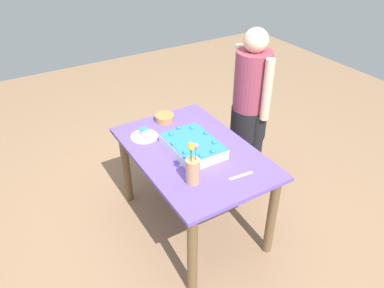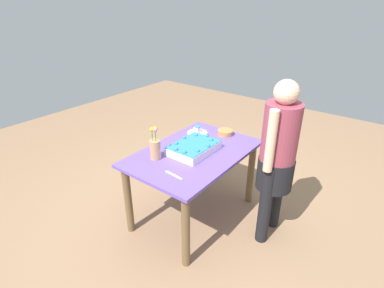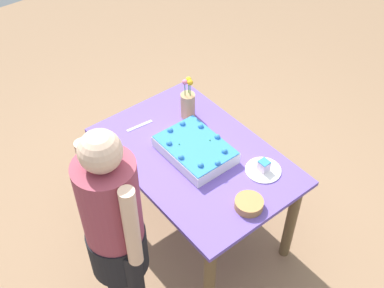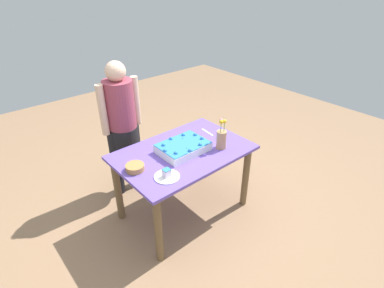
{
  "view_description": "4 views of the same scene",
  "coord_description": "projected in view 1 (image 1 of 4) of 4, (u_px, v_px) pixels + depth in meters",
  "views": [
    {
      "loc": [
        -1.96,
        1.2,
        2.32
      ],
      "look_at": [
        -0.0,
        0.01,
        0.8
      ],
      "focal_mm": 35.0,
      "sensor_mm": 36.0,
      "label": 1
    },
    {
      "loc": [
        -1.98,
        -1.5,
        2.05
      ],
      "look_at": [
        0.02,
        0.04,
        0.8
      ],
      "focal_mm": 28.0,
      "sensor_mm": 36.0,
      "label": 2
    },
    {
      "loc": [
        1.62,
        -1.33,
        2.84
      ],
      "look_at": [
        -0.01,
        -0.02,
        0.83
      ],
      "focal_mm": 45.0,
      "sensor_mm": 36.0,
      "label": 3
    },
    {
      "loc": [
        1.51,
        1.88,
        2.23
      ],
      "look_at": [
        -0.04,
        0.08,
        0.84
      ],
      "focal_mm": 28.0,
      "sensor_mm": 36.0,
      "label": 4
    }
  ],
  "objects": [
    {
      "name": "ground_plane",
      "position": [
        193.0,
        222.0,
        3.2
      ],
      "size": [
        8.0,
        8.0,
        0.0
      ],
      "primitive_type": "plane",
      "color": "#926F50"
    },
    {
      "name": "serving_plate_with_slice",
      "position": [
        144.0,
        135.0,
        2.94
      ],
      "size": [
        0.22,
        0.22,
        0.08
      ],
      "color": "white",
      "rests_on": "dining_table"
    },
    {
      "name": "cake_knife",
      "position": [
        241.0,
        176.0,
        2.53
      ],
      "size": [
        0.04,
        0.19,
        0.0
      ],
      "primitive_type": "cube",
      "rotation": [
        0.0,
        0.0,
        1.48
      ],
      "color": "silver",
      "rests_on": "dining_table"
    },
    {
      "name": "fruit_bowl",
      "position": [
        165.0,
        118.0,
        3.15
      ],
      "size": [
        0.16,
        0.16,
        0.05
      ],
      "primitive_type": "cylinder",
      "color": "#AE7C43",
      "rests_on": "dining_table"
    },
    {
      "name": "person_standing",
      "position": [
        250.0,
        102.0,
        3.2
      ],
      "size": [
        0.45,
        0.31,
        1.49
      ],
      "rotation": [
        0.0,
        0.0,
        1.57
      ],
      "color": "black",
      "rests_on": "ground_plane"
    },
    {
      "name": "flower_vase",
      "position": [
        193.0,
        169.0,
        2.42
      ],
      "size": [
        0.1,
        0.1,
        0.3
      ],
      "color": "tan",
      "rests_on": "dining_table"
    },
    {
      "name": "dining_table",
      "position": [
        193.0,
        164.0,
        2.86
      ],
      "size": [
        1.26,
        0.83,
        0.74
      ],
      "color": "#654CB0",
      "rests_on": "ground_plane"
    },
    {
      "name": "sheet_cake",
      "position": [
        192.0,
        146.0,
        2.76
      ],
      "size": [
        0.46,
        0.33,
        0.11
      ],
      "color": "white",
      "rests_on": "dining_table"
    }
  ]
}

